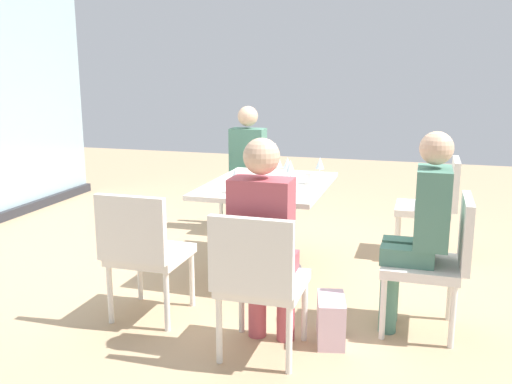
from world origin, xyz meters
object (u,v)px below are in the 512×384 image
(chair_far_right, at_px, (249,181))
(wine_glass_1, at_px, (320,164))
(wine_glass_0, at_px, (256,165))
(chair_front_right, at_px, (435,201))
(chair_far_left, at_px, (143,248))
(wine_glass_2, at_px, (290,167))
(person_front_left, at_px, (421,223))
(wine_glass_3, at_px, (235,175))
(dining_table_main, at_px, (268,205))
(chair_side_end, at_px, (259,277))
(chair_front_left, at_px, (438,256))
(wine_glass_4, at_px, (278,163))
(coffee_cup, at_px, (310,178))
(person_far_right, at_px, (246,163))
(wine_glass_5, at_px, (287,164))
(handbag_0, at_px, (331,320))
(cell_phone_on_table, at_px, (246,176))
(person_side_end, at_px, (264,236))

(chair_far_right, xyz_separation_m, wine_glass_1, (-0.88, -0.88, 0.37))
(wine_glass_0, bearing_deg, chair_front_right, -62.76)
(chair_far_left, xyz_separation_m, wine_glass_0, (1.18, -0.40, 0.37))
(wine_glass_2, bearing_deg, person_front_left, -128.57)
(wine_glass_3, bearing_deg, dining_table_main, -17.25)
(chair_side_end, xyz_separation_m, chair_front_left, (0.65, -0.95, 0.00))
(wine_glass_2, height_order, wine_glass_4, same)
(chair_side_end, height_order, wine_glass_3, wine_glass_3)
(chair_front_right, relative_size, coffee_cup, 9.67)
(chair_far_right, relative_size, person_far_right, 0.69)
(wine_glass_5, bearing_deg, wine_glass_4, 65.29)
(chair_far_left, bearing_deg, wine_glass_2, -29.90)
(chair_front_right, bearing_deg, person_far_right, 81.58)
(person_front_left, relative_size, wine_glass_1, 6.81)
(chair_front_left, xyz_separation_m, wine_glass_0, (0.80, 1.41, 0.37))
(dining_table_main, distance_m, handbag_0, 1.35)
(coffee_cup, distance_m, cell_phone_on_table, 0.60)
(wine_glass_4, bearing_deg, person_front_left, -130.22)
(person_side_end, xyz_separation_m, wine_glass_5, (1.48, 0.23, 0.16))
(chair_side_end, bearing_deg, wine_glass_1, -0.87)
(dining_table_main, distance_m, chair_front_left, 1.50)
(chair_side_end, distance_m, coffee_cup, 1.49)
(cell_phone_on_table, relative_size, handbag_0, 0.48)
(chair_front_left, distance_m, person_far_right, 2.55)
(wine_glass_4, relative_size, cell_phone_on_table, 1.28)
(person_side_end, xyz_separation_m, wine_glass_2, (1.35, 0.17, 0.16))
(chair_far_right, height_order, wine_glass_1, wine_glass_1)
(dining_table_main, distance_m, person_side_end, 1.36)
(wine_glass_1, bearing_deg, person_far_right, 48.74)
(cell_phone_on_table, bearing_deg, chair_far_left, -154.28)
(chair_far_right, height_order, person_side_end, person_side_end)
(dining_table_main, relative_size, chair_far_left, 1.43)
(person_far_right, height_order, handbag_0, person_far_right)
(person_front_left, distance_m, coffee_cup, 1.18)
(chair_far_right, xyz_separation_m, chair_front_left, (-1.90, -1.80, 0.00))
(chair_far_left, bearing_deg, wine_glass_5, -25.46)
(wine_glass_0, height_order, wine_glass_1, same)
(chair_far_left, height_order, handbag_0, chair_far_left)
(chair_side_end, relative_size, chair_far_right, 1.00)
(chair_front_left, height_order, handbag_0, chair_front_left)
(chair_far_left, relative_size, person_far_right, 0.69)
(person_front_left, distance_m, wine_glass_5, 1.43)
(coffee_cup, xyz_separation_m, handbag_0, (-1.14, -0.37, -0.64))
(coffee_cup, height_order, handbag_0, coffee_cup)
(person_far_right, xyz_separation_m, wine_glass_3, (-1.45, -0.38, 0.16))
(coffee_cup, distance_m, handbag_0, 1.36)
(chair_front_left, distance_m, wine_glass_4, 1.64)
(chair_far_left, xyz_separation_m, cell_phone_on_table, (1.35, -0.26, 0.24))
(handbag_0, bearing_deg, dining_table_main, 20.55)
(chair_far_right, xyz_separation_m, cell_phone_on_table, (-0.93, -0.26, 0.24))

